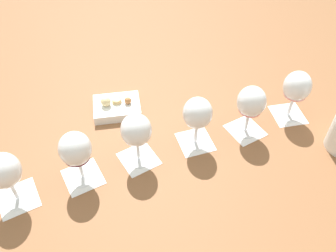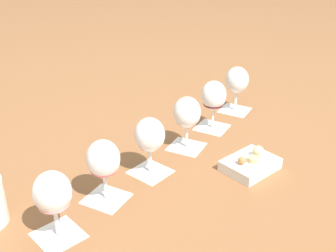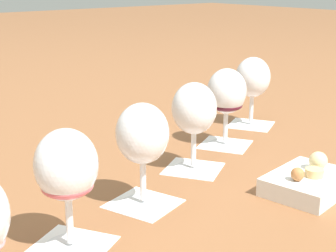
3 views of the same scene
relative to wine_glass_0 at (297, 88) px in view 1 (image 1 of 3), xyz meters
The scene contains 14 objects.
ground_plane 0.40m from the wine_glass_0, 21.69° to the left, with size 8.00×8.00×0.00m, color brown.
tasting_card_0 0.10m from the wine_glass_0, 90.00° to the left, with size 0.11×0.11×0.00m.
tasting_card_1 0.18m from the wine_glass_0, 24.51° to the left, with size 0.13×0.13×0.00m.
tasting_card_2 0.32m from the wine_glass_0, 20.49° to the left, with size 0.12×0.12×0.00m.
tasting_card_3 0.48m from the wine_glass_0, 20.68° to the left, with size 0.13×0.13×0.00m.
tasting_card_4 0.63m from the wine_glass_0, 21.20° to the left, with size 0.13×0.13×0.00m.
tasting_card_5 0.79m from the wine_glass_0, 21.57° to the left, with size 0.13×0.13×0.00m.
wine_glass_0 is the anchor object (origin of this frame).
wine_glass_1 0.15m from the wine_glass_0, 24.51° to the left, with size 0.08×0.08×0.15m.
wine_glass_2 0.31m from the wine_glass_0, 20.49° to the left, with size 0.08×0.08×0.15m.
wine_glass_3 0.47m from the wine_glass_0, 20.68° to the left, with size 0.08×0.08×0.15m.
wine_glass_4 0.63m from the wine_glass_0, 21.20° to the left, with size 0.08×0.08×0.15m.
wine_glass_5 0.79m from the wine_glass_0, 21.57° to the left, with size 0.08×0.08×0.15m.
snack_dish 0.53m from the wine_glass_0, ahead, with size 0.15×0.13×0.06m.
Camera 1 is at (0.01, 0.63, 0.74)m, focal length 38.00 mm.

